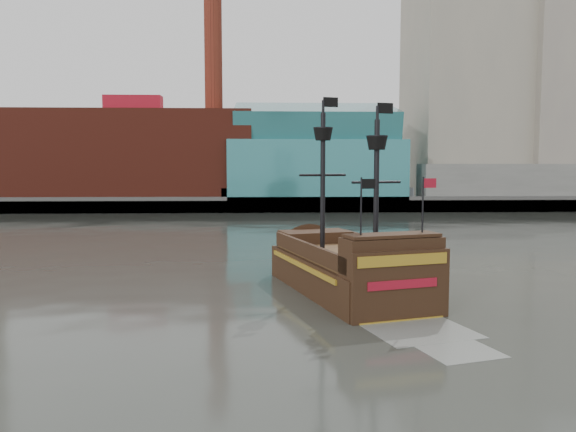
{
  "coord_description": "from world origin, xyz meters",
  "views": [
    {
      "loc": [
        0.99,
        -29.42,
        7.64
      ],
      "look_at": [
        2.75,
        11.27,
        4.0
      ],
      "focal_mm": 35.0,
      "sensor_mm": 36.0,
      "label": 1
    }
  ],
  "objects": [
    {
      "name": "ground",
      "position": [
        0.0,
        0.0,
        0.0
      ],
      "size": [
        400.0,
        400.0,
        0.0
      ],
      "primitive_type": "plane",
      "color": "#2B2E29",
      "rests_on": "ground"
    },
    {
      "name": "promenade_far",
      "position": [
        0.0,
        92.0,
        1.0
      ],
      "size": [
        220.0,
        60.0,
        2.0
      ],
      "primitive_type": "cube",
      "color": "slate",
      "rests_on": "ground"
    },
    {
      "name": "seawall",
      "position": [
        0.0,
        62.5,
        1.3
      ],
      "size": [
        220.0,
        1.0,
        2.6
      ],
      "primitive_type": "cube",
      "color": "#4C4C49",
      "rests_on": "ground"
    },
    {
      "name": "pirate_ship",
      "position": [
        6.02,
        3.67,
        1.15
      ],
      "size": [
        9.46,
        17.74,
        12.73
      ],
      "rotation": [
        0.0,
        0.0,
        0.27
      ],
      "color": "black",
      "rests_on": "ground"
    },
    {
      "name": "skyline",
      "position": [
        5.21,
        84.56,
        24.55
      ],
      "size": [
        149.0,
        45.0,
        62.0
      ],
      "color": "brown",
      "rests_on": "promenade_far"
    }
  ]
}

